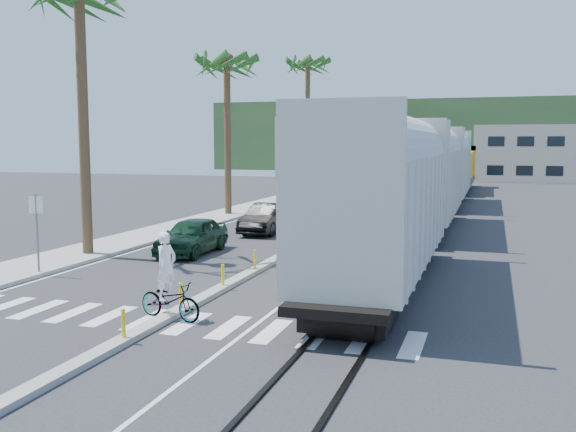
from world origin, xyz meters
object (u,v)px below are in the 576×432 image
at_px(car_lead, 192,236).
at_px(street_sign, 37,222).
at_px(cyclist, 169,292).
at_px(car_second, 267,218).

bearing_deg(car_lead, street_sign, -119.50).
bearing_deg(cyclist, street_sign, 76.46).
bearing_deg(car_second, street_sign, -106.97).
distance_m(car_second, cyclist, 17.11).
height_order(street_sign, car_second, street_sign).
distance_m(street_sign, car_lead, 6.88).
height_order(street_sign, car_lead, street_sign).
xyz_separation_m(street_sign, car_second, (4.21, 13.06, -1.18)).
distance_m(street_sign, car_second, 13.78).
relative_size(car_lead, car_second, 0.97).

